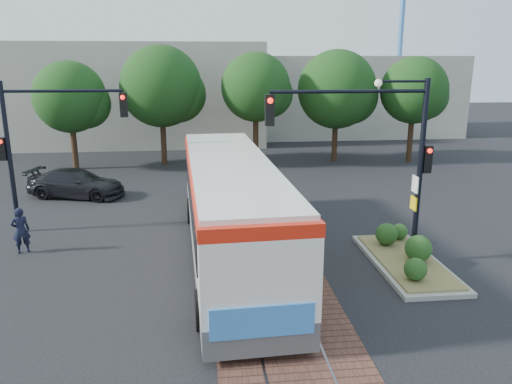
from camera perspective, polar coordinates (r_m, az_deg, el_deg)
ground at (r=17.60m, az=0.77°, el=-7.72°), size 120.00×120.00×0.00m
trackbed at (r=21.32m, az=-0.54°, el=-3.57°), size 3.60×40.00×0.02m
tree_row at (r=32.74m, az=-0.63°, el=11.61°), size 26.40×5.60×7.67m
warehouses at (r=44.98m, az=-4.45°, el=11.18°), size 40.00×13.00×8.00m
crane at (r=54.11m, az=16.35°, el=18.79°), size 8.00×0.50×18.00m
city_bus at (r=17.18m, az=-2.90°, el=-1.43°), size 3.38×13.15×3.49m
traffic_island at (r=17.88m, az=16.77°, el=-6.88°), size 2.20×5.20×1.13m
signal_pole_main at (r=16.60m, az=14.59°, el=5.36°), size 5.49×0.46×6.00m
signal_pole_left at (r=21.29m, az=-23.71°, el=5.83°), size 4.99×0.34×6.00m
officer at (r=19.80m, az=-25.30°, el=-3.98°), size 0.73×0.63×1.69m
parked_car at (r=26.78m, az=-19.85°, el=0.95°), size 5.19×3.18×1.41m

